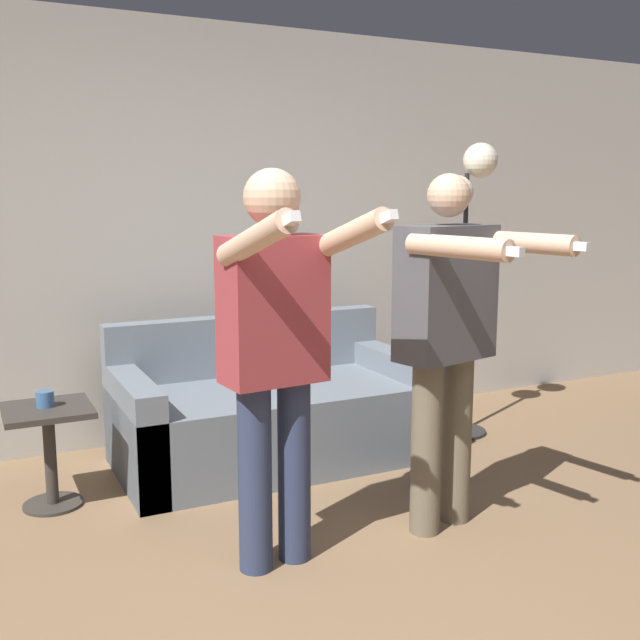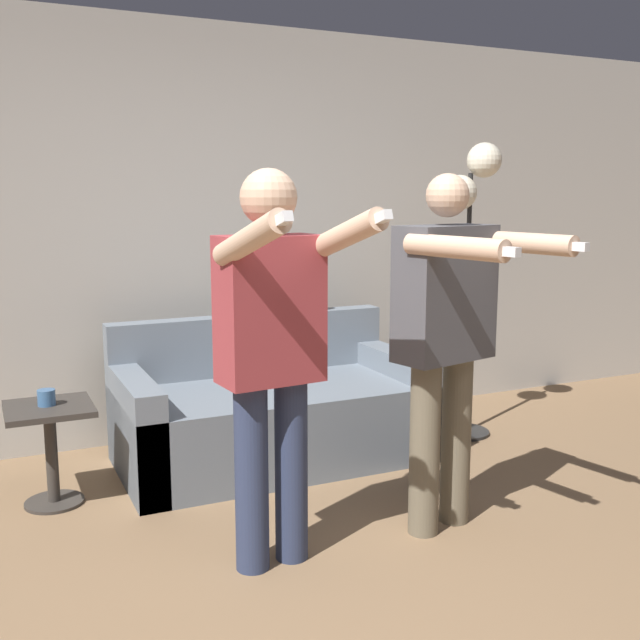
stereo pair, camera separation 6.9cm
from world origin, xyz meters
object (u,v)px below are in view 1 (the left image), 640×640
Objects in this scene: person_left at (276,342)px; cup at (45,399)px; couch at (269,414)px; floor_lamp at (467,211)px; side_table at (49,436)px; cat at (298,300)px; person_right at (448,328)px.

person_left is 19.02× the size of cup.
person_left reaches higher than couch.
cup is (-0.79, 1.07, -0.41)m from person_left.
floor_lamp is 3.64× the size of side_table.
cat reaches higher than couch.
person_left reaches higher than cat.
floor_lamp is 2.71m from cup.
couch is 0.94× the size of floor_lamp.
floor_lamp reaches higher than person_left.
floor_lamp reaches higher than couch.
couch is at bearing 6.57° from side_table.
side_table is at bearing -162.86° from cat.
couch is 3.42× the size of side_table.
cat is (0.34, 0.35, 0.61)m from couch.
cup is at bearing -173.95° from couch.
floor_lamp is at bearing 37.47° from person_right.
cat is at bearing 57.41° from person_left.
cup reaches higher than side_table.
cat is at bearing 78.71° from person_right.
person_left reaches higher than side_table.
side_table is at bearing -173.43° from couch.
floor_lamp reaches higher than cat.
person_right is at bearing -129.57° from floor_lamp.
person_left is at bearing -147.61° from floor_lamp.
person_right is (0.84, 0.00, -0.01)m from person_left.
side_table is (-1.63, 1.06, -0.59)m from person_right.
side_table is 5.91× the size of cup.
person_left is at bearing -53.64° from cup.
cup is at bearing -163.28° from cat.
cat is 1.69m from cup.
person_right is 1.54m from floor_lamp.
person_left is at bearing -110.64° from couch.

